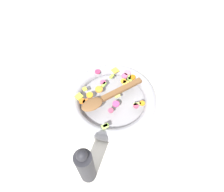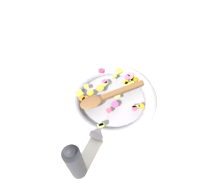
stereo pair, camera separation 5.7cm
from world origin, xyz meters
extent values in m
plane|color=silver|center=(0.00, 0.00, 0.00)|extent=(4.00, 4.00, 0.00)
cylinder|color=gray|center=(0.00, 0.00, 0.01)|extent=(0.32, 0.32, 0.01)
torus|color=#9E9EA5|center=(0.00, 0.00, 0.03)|extent=(0.37, 0.37, 0.05)
cylinder|color=orange|center=(0.02, -0.09, 0.05)|extent=(0.03, 0.03, 0.01)
cylinder|color=orange|center=(0.06, 0.02, 0.05)|extent=(0.04, 0.04, 0.01)
cylinder|color=orange|center=(-0.11, -0.07, 0.05)|extent=(0.03, 0.03, 0.01)
cylinder|color=orange|center=(0.06, 0.11, 0.05)|extent=(0.03, 0.03, 0.01)
cylinder|color=orange|center=(0.03, 0.08, 0.05)|extent=(0.02, 0.02, 0.01)
cylinder|color=orange|center=(0.06, 0.07, 0.05)|extent=(0.04, 0.04, 0.01)
cylinder|color=orange|center=(0.04, 0.10, 0.05)|extent=(0.04, 0.04, 0.01)
cylinder|color=orange|center=(0.01, -0.13, 0.05)|extent=(0.04, 0.04, 0.01)
cube|color=#A1C54A|center=(0.03, 0.11, 0.05)|extent=(0.02, 0.02, 0.01)
cube|color=#B2D560|center=(-0.09, 0.11, 0.05)|extent=(0.02, 0.03, 0.01)
cube|color=#B9C659|center=(-0.01, -0.02, 0.05)|extent=(0.02, 0.03, 0.01)
cube|color=#9ABB3F|center=(0.08, -0.07, 0.05)|extent=(0.02, 0.02, 0.01)
cube|color=#8AB43C|center=(0.01, -0.11, 0.05)|extent=(0.03, 0.02, 0.01)
cube|color=#BECC62|center=(-0.10, -0.05, 0.05)|extent=(0.02, 0.03, 0.01)
cube|color=#98D24A|center=(0.06, -0.01, 0.05)|extent=(0.02, 0.03, 0.01)
cube|color=#87BB48|center=(0.02, -0.12, 0.05)|extent=(0.02, 0.03, 0.01)
cube|color=#88BF36|center=(-0.09, 0.11, 0.05)|extent=(0.02, 0.02, 0.01)
cylinder|color=#E65783|center=(0.04, -0.11, 0.05)|extent=(0.04, 0.04, 0.01)
cylinder|color=#D74973|center=(0.08, -0.02, 0.05)|extent=(0.03, 0.03, 0.01)
cylinder|color=#D94161|center=(-0.05, 0.05, 0.05)|extent=(0.03, 0.03, 0.01)
cylinder|color=pink|center=(0.05, -0.13, 0.05)|extent=(0.04, 0.04, 0.01)
cylinder|color=#E2427E|center=(-0.04, 0.01, 0.05)|extent=(0.03, 0.03, 0.01)
cylinder|color=#DC305A|center=(0.14, -0.04, 0.05)|extent=(0.03, 0.03, 0.01)
cylinder|color=#C84462|center=(-0.10, -0.04, 0.05)|extent=(0.03, 0.03, 0.01)
cylinder|color=#EB6D86|center=(0.02, 0.10, 0.05)|extent=(0.04, 0.04, 0.01)
cube|color=yellow|center=(0.10, 0.06, 0.05)|extent=(0.02, 0.02, 0.01)
cube|color=yellow|center=(0.01, -0.09, 0.05)|extent=(0.04, 0.04, 0.01)
cube|color=yellow|center=(0.09, -0.10, 0.05)|extent=(0.03, 0.03, 0.01)
cube|color=yellow|center=(0.09, 0.10, 0.05)|extent=(0.03, 0.03, 0.01)
cube|color=brown|center=(-0.01, -0.05, 0.06)|extent=(0.06, 0.19, 0.01)
ellipsoid|color=brown|center=(0.02, 0.09, 0.06)|extent=(0.07, 0.10, 0.01)
cylinder|color=#232328|center=(-0.17, 0.26, 0.10)|extent=(0.05, 0.05, 0.20)
sphere|color=#232328|center=(-0.17, 0.26, 0.21)|extent=(0.03, 0.03, 0.03)
camera|label=1|loc=(-0.37, 0.32, 0.80)|focal=35.00mm
camera|label=2|loc=(-0.40, 0.28, 0.80)|focal=35.00mm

